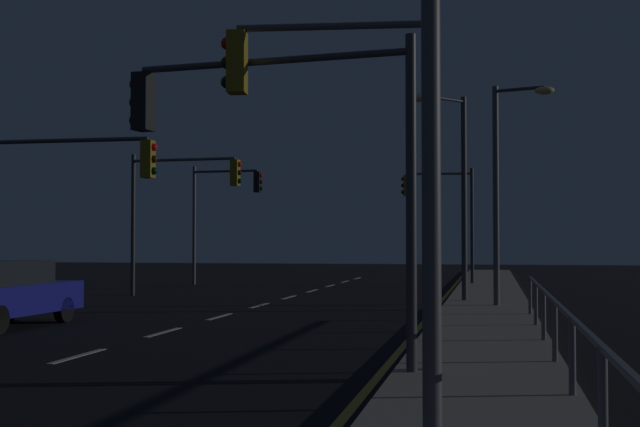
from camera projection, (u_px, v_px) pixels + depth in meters
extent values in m
plane|color=black|center=(171.00, 330.00, 19.56)|extent=(112.00, 112.00, 0.00)
cube|color=#9E937F|center=(485.00, 334.00, 18.17)|extent=(2.56, 77.00, 0.14)
cube|color=silver|center=(78.00, 356.00, 15.15)|extent=(0.14, 2.00, 0.01)
cube|color=silver|center=(163.00, 332.00, 19.07)|extent=(0.14, 2.00, 0.01)
cube|color=silver|center=(219.00, 317.00, 22.99)|extent=(0.14, 2.00, 0.01)
cube|color=silver|center=(259.00, 306.00, 26.91)|extent=(0.14, 2.00, 0.01)
cube|color=silver|center=(289.00, 297.00, 30.83)|extent=(0.14, 2.00, 0.01)
cube|color=silver|center=(312.00, 291.00, 34.75)|extent=(0.14, 2.00, 0.01)
cube|color=silver|center=(330.00, 286.00, 38.67)|extent=(0.14, 2.00, 0.01)
cube|color=silver|center=(345.00, 282.00, 42.59)|extent=(0.14, 2.00, 0.01)
cube|color=silver|center=(357.00, 278.00, 46.51)|extent=(0.14, 2.00, 0.01)
cube|color=gold|center=(429.00, 315.00, 23.37)|extent=(0.14, 53.00, 0.01)
cube|color=navy|center=(3.00, 299.00, 20.26)|extent=(1.96, 4.46, 0.70)
cylinder|color=black|center=(7.00, 308.00, 21.80)|extent=(0.24, 0.65, 0.64)
cylinder|color=black|center=(64.00, 310.00, 21.44)|extent=(0.24, 0.65, 0.64)
cylinder|color=#2D3033|center=(472.00, 225.00, 38.48)|extent=(0.16, 0.16, 5.18)
cylinder|color=#4C4C51|center=(439.00, 174.00, 38.66)|extent=(2.91, 0.49, 0.11)
cube|color=olive|center=(407.00, 185.00, 38.74)|extent=(0.32, 0.37, 0.95)
sphere|color=red|center=(403.00, 179.00, 38.76)|extent=(0.20, 0.20, 0.20)
sphere|color=black|center=(403.00, 185.00, 38.75)|extent=(0.20, 0.20, 0.20)
sphere|color=black|center=(403.00, 192.00, 38.74)|extent=(0.20, 0.20, 0.20)
cylinder|color=#2D3033|center=(133.00, 225.00, 32.01)|extent=(0.16, 0.16, 5.28)
cylinder|color=#4C4C51|center=(183.00, 160.00, 31.54)|extent=(4.07, 0.40, 0.11)
cube|color=olive|center=(235.00, 173.00, 30.98)|extent=(0.30, 0.36, 0.95)
sphere|color=red|center=(239.00, 164.00, 30.95)|extent=(0.20, 0.20, 0.20)
sphere|color=black|center=(239.00, 173.00, 30.94)|extent=(0.20, 0.20, 0.20)
sphere|color=black|center=(239.00, 181.00, 30.93)|extent=(0.20, 0.20, 0.20)
cylinder|color=#38383D|center=(411.00, 202.00, 12.56)|extent=(0.16, 0.16, 4.96)
cylinder|color=#38383D|center=(270.00, 61.00, 13.34)|extent=(4.45, 0.66, 0.11)
cube|color=black|center=(143.00, 102.00, 14.03)|extent=(0.32, 0.37, 0.95)
sphere|color=red|center=(135.00, 84.00, 14.09)|extent=(0.20, 0.20, 0.20)
sphere|color=black|center=(135.00, 102.00, 14.08)|extent=(0.20, 0.20, 0.20)
sphere|color=black|center=(135.00, 121.00, 14.07)|extent=(0.20, 0.20, 0.20)
cylinder|color=#4C4C51|center=(194.00, 225.00, 39.91)|extent=(0.16, 0.16, 5.51)
cylinder|color=#38383D|center=(226.00, 171.00, 39.58)|extent=(3.12, 0.31, 0.11)
cube|color=black|center=(258.00, 182.00, 39.16)|extent=(0.30, 0.36, 0.95)
sphere|color=red|center=(261.00, 175.00, 39.13)|extent=(0.20, 0.20, 0.20)
sphere|color=black|center=(261.00, 182.00, 39.12)|extent=(0.20, 0.20, 0.20)
sphere|color=black|center=(261.00, 188.00, 39.11)|extent=(0.20, 0.20, 0.20)
cylinder|color=#4C4C51|center=(429.00, 187.00, 12.78)|extent=(0.16, 0.16, 5.42)
cylinder|color=#4C4C51|center=(332.00, 26.00, 13.00)|extent=(2.91, 0.40, 0.11)
cube|color=olive|center=(237.00, 63.00, 13.12)|extent=(0.31, 0.37, 0.95)
sphere|color=red|center=(227.00, 43.00, 13.15)|extent=(0.20, 0.20, 0.20)
sphere|color=black|center=(227.00, 63.00, 13.14)|extent=(0.20, 0.20, 0.20)
sphere|color=black|center=(227.00, 82.00, 13.13)|extent=(0.20, 0.20, 0.20)
cylinder|color=#38383D|center=(59.00, 141.00, 22.10)|extent=(4.91, 0.12, 0.11)
cube|color=olive|center=(148.00, 159.00, 21.60)|extent=(0.28, 0.34, 0.95)
sphere|color=red|center=(154.00, 147.00, 21.58)|extent=(0.20, 0.20, 0.20)
sphere|color=black|center=(154.00, 159.00, 21.57)|extent=(0.20, 0.20, 0.20)
sphere|color=black|center=(154.00, 171.00, 21.56)|extent=(0.20, 0.20, 0.20)
cylinder|color=#4C4C51|center=(496.00, 195.00, 25.46)|extent=(0.18, 0.18, 6.52)
cylinder|color=#38383D|center=(520.00, 89.00, 25.21)|extent=(1.43, 0.52, 0.10)
ellipsoid|color=#F9D172|center=(544.00, 91.00, 24.86)|extent=(0.56, 0.36, 0.24)
cylinder|color=#38383D|center=(464.00, 198.00, 27.54)|extent=(0.18, 0.18, 6.55)
cylinder|color=#38383D|center=(442.00, 98.00, 27.00)|extent=(1.36, 1.63, 0.10)
ellipsoid|color=#F9D172|center=(420.00, 98.00, 26.35)|extent=(0.56, 0.36, 0.24)
cylinder|color=#4C4C51|center=(431.00, 33.00, 8.03)|extent=(0.18, 0.18, 7.73)
cylinder|color=#59595E|center=(603.00, 401.00, 7.67)|extent=(0.09, 0.09, 0.95)
cylinder|color=#59595E|center=(572.00, 356.00, 10.61)|extent=(0.09, 0.09, 0.95)
cylinder|color=#59595E|center=(555.00, 331.00, 13.54)|extent=(0.09, 0.09, 0.95)
cylinder|color=#59595E|center=(544.00, 315.00, 16.48)|extent=(0.09, 0.09, 0.95)
cylinder|color=#59595E|center=(536.00, 304.00, 19.42)|extent=(0.09, 0.09, 0.95)
cylinder|color=#59595E|center=(530.00, 296.00, 22.35)|extent=(0.09, 0.09, 0.95)
cube|color=slate|center=(572.00, 318.00, 10.62)|extent=(0.06, 23.97, 0.06)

